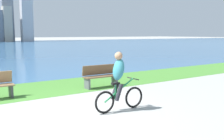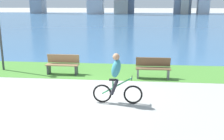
% 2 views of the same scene
% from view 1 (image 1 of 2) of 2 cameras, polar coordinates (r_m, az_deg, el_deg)
% --- Properties ---
extents(ground_plane, '(300.00, 300.00, 0.00)m').
position_cam_1_polar(ground_plane, '(7.44, -9.24, -9.12)').
color(ground_plane, '#9E9E99').
extents(grass_strip_bayside, '(120.00, 3.15, 0.01)m').
position_cam_1_polar(grass_strip_bayside, '(10.68, -17.35, -4.16)').
color(grass_strip_bayside, '#478433').
rests_on(grass_strip_bayside, ground).
extents(cyclist_lead, '(1.64, 0.52, 1.66)m').
position_cam_1_polar(cyclist_lead, '(7.36, 1.49, -2.52)').
color(cyclist_lead, black).
rests_on(cyclist_lead, ground).
extents(bench_far_along_path, '(1.50, 0.47, 0.90)m').
position_cam_1_polar(bench_far_along_path, '(10.72, -2.47, -1.33)').
color(bench_far_along_path, brown).
rests_on(bench_far_along_path, ground).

